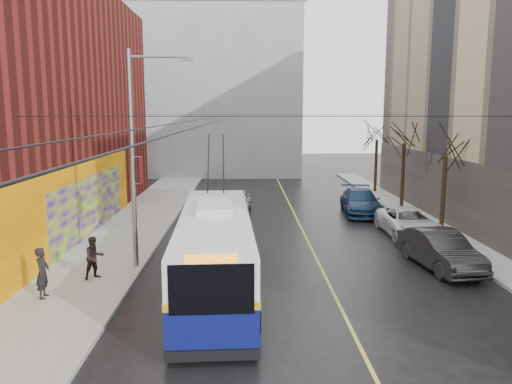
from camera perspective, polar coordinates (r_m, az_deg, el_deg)
sidewalk_left at (r=24.06m, az=-16.49°, el=-6.86°), size 4.00×60.00×0.15m
sidewalk_right at (r=25.59m, az=23.68°, el=-6.31°), size 2.00×60.00×0.15m
lane_line at (r=25.38m, az=6.07°, el=-5.87°), size 0.12×50.00×0.01m
building_far at (r=55.53m, az=-5.84°, el=11.58°), size 20.50×12.10×18.00m
streetlight_pole at (r=20.86m, az=-13.55°, el=4.21°), size 2.65×0.60×9.00m
catenary_wires at (r=25.10m, az=-3.19°, el=8.42°), size 18.00×60.00×0.22m
tree_near at (r=28.46m, az=20.93°, el=5.35°), size 3.20×3.20×6.40m
tree_mid at (r=35.03m, az=16.64°, el=6.60°), size 3.20×3.20×6.68m
tree_far at (r=41.74m, az=13.68°, el=6.91°), size 3.20×3.20×6.57m
pigeons_flying at (r=20.39m, az=-2.67°, el=11.23°), size 4.30×2.01×1.26m
trolleybus at (r=18.52m, az=-4.68°, el=-6.57°), size 3.12×11.80×5.54m
parked_car_b at (r=22.54m, az=20.31°, el=-6.21°), size 2.36×5.06×1.60m
parked_car_c at (r=27.83m, az=17.03°, el=-3.34°), size 2.47×5.33×1.48m
parked_car_d at (r=33.10m, az=11.86°, el=-1.08°), size 2.71×5.73×1.61m
following_car at (r=32.77m, az=-2.25°, el=-1.09°), size 2.11×4.54×1.51m
pedestrian_a at (r=18.95m, az=-23.21°, el=-8.48°), size 0.47×0.68×1.79m
pedestrian_b at (r=20.42m, az=-18.00°, el=-7.15°), size 1.02×1.00×1.66m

